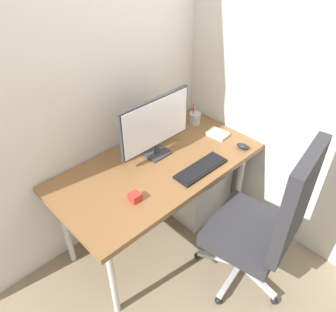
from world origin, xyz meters
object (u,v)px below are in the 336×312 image
Objects in this scene: monitor at (156,124)px; keyboard at (201,168)px; mouse at (243,146)px; pen_holder at (195,118)px; office_chair at (267,222)px; filing_cabinet at (194,180)px; notebook at (218,134)px; desk_clamp_accessory at (135,197)px.

monitor reaches higher than keyboard.
pen_holder reaches higher than mouse.
monitor is 0.41m from keyboard.
office_chair is 0.93m from monitor.
keyboard reaches higher than filing_cabinet.
office_chair is at bearing -110.77° from pen_holder.
mouse is at bearing -96.97° from notebook.
pen_holder is at bearing 69.23° from office_chair.
keyboard is 0.40m from mouse.
pen_holder is (0.00, 0.47, 0.03)m from mouse.
mouse reaches higher than keyboard.
pen_holder is at bearing 83.62° from notebook.
desk_clamp_accessory is (-0.89, -0.34, -0.02)m from pen_holder.
desk_clamp_accessory is (-0.89, -0.11, 0.01)m from notebook.
monitor reaches higher than desk_clamp_accessory.
pen_holder is 0.24m from notebook.
filing_cabinet is at bearing 46.93° from keyboard.
mouse is at bearing -38.18° from monitor.
pen_holder is 1.14× the size of notebook.
office_chair is 0.53m from keyboard.
pen_holder is (0.35, 0.93, 0.19)m from office_chair.
monitor is 0.53m from pen_holder.
filing_cabinet is 3.82× the size of notebook.
notebook is at bearing 63.10° from office_chair.
keyboard is 6.18× the size of desk_clamp_accessory.
office_chair reaches higher than notebook.
monitor is 0.66m from mouse.
monitor is at bearing 169.79° from filing_cabinet.
office_chair is 1.94× the size of filing_cabinet.
office_chair is 0.85m from filing_cabinet.
mouse reaches higher than filing_cabinet.
mouse is at bearing 52.72° from office_chair.
pen_holder reaches higher than notebook.
mouse is (0.39, -0.05, 0.01)m from keyboard.
notebook is (-0.00, -0.24, -0.04)m from pen_holder.
office_chair reaches higher than desk_clamp_accessory.
monitor is at bearing 105.43° from keyboard.
desk_clamp_accessory is at bearing 170.77° from keyboard.
office_chair is 2.00× the size of monitor.
notebook is (0.14, -0.08, 0.42)m from filing_cabinet.
monitor is 3.24× the size of pen_holder.
office_chair is 18.11× the size of desk_clamp_accessory.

